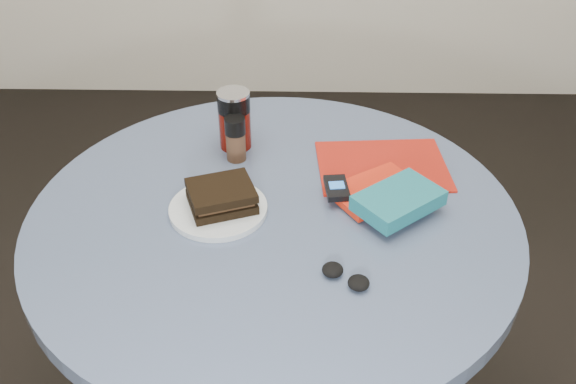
{
  "coord_description": "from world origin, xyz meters",
  "views": [
    {
      "loc": [
        0.05,
        -1.03,
        1.55
      ],
      "look_at": [
        0.03,
        0.0,
        0.8
      ],
      "focal_mm": 40.0,
      "sensor_mm": 36.0,
      "label": 1
    }
  ],
  "objects_px": {
    "magazine": "(382,166)",
    "headphones": "(345,276)",
    "plate": "(218,209)",
    "pepper_grinder": "(236,138)",
    "table": "(274,271)",
    "red_book": "(376,191)",
    "soda_can": "(235,120)",
    "novel": "(398,200)",
    "sandwich": "(221,196)",
    "mp3_player": "(337,188)"
  },
  "relations": [
    {
      "from": "magazine",
      "to": "headphones",
      "type": "xyz_separation_m",
      "value": [
        -0.1,
        -0.37,
        0.01
      ]
    },
    {
      "from": "plate",
      "to": "pepper_grinder",
      "type": "relative_size",
      "value": 1.89
    },
    {
      "from": "table",
      "to": "red_book",
      "type": "xyz_separation_m",
      "value": [
        0.21,
        0.06,
        0.18
      ]
    },
    {
      "from": "headphones",
      "to": "magazine",
      "type": "bearing_deg",
      "value": 74.48
    },
    {
      "from": "soda_can",
      "to": "headphones",
      "type": "relative_size",
      "value": 1.42
    },
    {
      "from": "novel",
      "to": "headphones",
      "type": "distance_m",
      "value": 0.23
    },
    {
      "from": "plate",
      "to": "soda_can",
      "type": "xyz_separation_m",
      "value": [
        0.01,
        0.25,
        0.06
      ]
    },
    {
      "from": "sandwich",
      "to": "novel",
      "type": "height_order",
      "value": "sandwich"
    },
    {
      "from": "magazine",
      "to": "pepper_grinder",
      "type": "bearing_deg",
      "value": 171.27
    },
    {
      "from": "plate",
      "to": "soda_can",
      "type": "distance_m",
      "value": 0.26
    },
    {
      "from": "soda_can",
      "to": "pepper_grinder",
      "type": "distance_m",
      "value": 0.06
    },
    {
      "from": "red_book",
      "to": "novel",
      "type": "distance_m",
      "value": 0.08
    },
    {
      "from": "table",
      "to": "mp3_player",
      "type": "height_order",
      "value": "mp3_player"
    },
    {
      "from": "plate",
      "to": "headphones",
      "type": "height_order",
      "value": "headphones"
    },
    {
      "from": "soda_can",
      "to": "red_book",
      "type": "height_order",
      "value": "soda_can"
    },
    {
      "from": "table",
      "to": "pepper_grinder",
      "type": "bearing_deg",
      "value": 115.04
    },
    {
      "from": "magazine",
      "to": "headphones",
      "type": "distance_m",
      "value": 0.38
    },
    {
      "from": "sandwich",
      "to": "headphones",
      "type": "height_order",
      "value": "sandwich"
    },
    {
      "from": "plate",
      "to": "sandwich",
      "type": "xyz_separation_m",
      "value": [
        0.01,
        0.0,
        0.03
      ]
    },
    {
      "from": "red_book",
      "to": "headphones",
      "type": "bearing_deg",
      "value": -139.91
    },
    {
      "from": "soda_can",
      "to": "headphones",
      "type": "height_order",
      "value": "soda_can"
    },
    {
      "from": "magazine",
      "to": "mp3_player",
      "type": "distance_m",
      "value": 0.16
    },
    {
      "from": "table",
      "to": "plate",
      "type": "height_order",
      "value": "plate"
    },
    {
      "from": "plate",
      "to": "mp3_player",
      "type": "relative_size",
      "value": 2.34
    },
    {
      "from": "plate",
      "to": "novel",
      "type": "distance_m",
      "value": 0.36
    },
    {
      "from": "magazine",
      "to": "red_book",
      "type": "distance_m",
      "value": 0.11
    },
    {
      "from": "plate",
      "to": "mp3_player",
      "type": "xyz_separation_m",
      "value": [
        0.24,
        0.05,
        0.02
      ]
    },
    {
      "from": "soda_can",
      "to": "mp3_player",
      "type": "distance_m",
      "value": 0.31
    },
    {
      "from": "sandwich",
      "to": "mp3_player",
      "type": "height_order",
      "value": "sandwich"
    },
    {
      "from": "mp3_player",
      "to": "pepper_grinder",
      "type": "bearing_deg",
      "value": 146.32
    },
    {
      "from": "pepper_grinder",
      "to": "red_book",
      "type": "xyz_separation_m",
      "value": [
        0.3,
        -0.14,
        -0.04
      ]
    },
    {
      "from": "sandwich",
      "to": "novel",
      "type": "xyz_separation_m",
      "value": [
        0.35,
        -0.01,
        0.0
      ]
    },
    {
      "from": "table",
      "to": "mp3_player",
      "type": "distance_m",
      "value": 0.24
    },
    {
      "from": "magazine",
      "to": "mp3_player",
      "type": "relative_size",
      "value": 3.34
    },
    {
      "from": "red_book",
      "to": "plate",
      "type": "bearing_deg",
      "value": 157.32
    },
    {
      "from": "pepper_grinder",
      "to": "novel",
      "type": "xyz_separation_m",
      "value": [
        0.34,
        -0.2,
        -0.02
      ]
    },
    {
      "from": "sandwich",
      "to": "red_book",
      "type": "relative_size",
      "value": 0.86
    },
    {
      "from": "table",
      "to": "mp3_player",
      "type": "relative_size",
      "value": 11.72
    },
    {
      "from": "pepper_grinder",
      "to": "headphones",
      "type": "bearing_deg",
      "value": -60.01
    },
    {
      "from": "mp3_player",
      "to": "plate",
      "type": "bearing_deg",
      "value": -168.33
    },
    {
      "from": "sandwich",
      "to": "magazine",
      "type": "xyz_separation_m",
      "value": [
        0.34,
        0.17,
        -0.03
      ]
    },
    {
      "from": "table",
      "to": "headphones",
      "type": "bearing_deg",
      "value": -55.56
    },
    {
      "from": "sandwich",
      "to": "headphones",
      "type": "bearing_deg",
      "value": -40.04
    },
    {
      "from": "table",
      "to": "magazine",
      "type": "height_order",
      "value": "magazine"
    },
    {
      "from": "plate",
      "to": "novel",
      "type": "relative_size",
      "value": 1.19
    },
    {
      "from": "table",
      "to": "pepper_grinder",
      "type": "xyz_separation_m",
      "value": [
        -0.09,
        0.2,
        0.22
      ]
    },
    {
      "from": "plate",
      "to": "mp3_player",
      "type": "bearing_deg",
      "value": 11.67
    },
    {
      "from": "sandwich",
      "to": "mp3_player",
      "type": "xyz_separation_m",
      "value": [
        0.23,
        0.04,
        -0.01
      ]
    },
    {
      "from": "red_book",
      "to": "mp3_player",
      "type": "bearing_deg",
      "value": 154.64
    },
    {
      "from": "soda_can",
      "to": "novel",
      "type": "distance_m",
      "value": 0.43
    }
  ]
}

